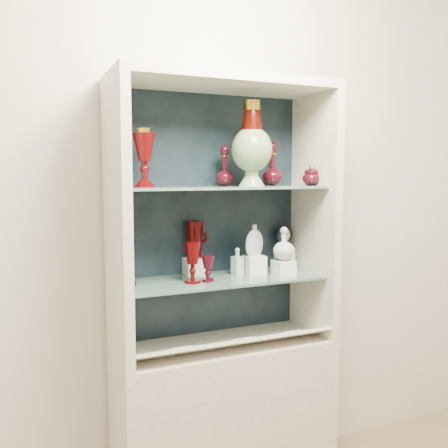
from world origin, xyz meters
name	(u,v)px	position (x,y,z in m)	size (l,w,h in m)	color
wall_back	(206,199)	(0.00, 1.75, 1.40)	(3.50, 0.02, 2.80)	beige
cabinet_base	(224,420)	(0.00, 1.53, 0.38)	(1.00, 0.40, 0.75)	#BEB5A3
cabinet_back_panel	(208,215)	(0.00, 1.72, 1.32)	(0.98, 0.02, 1.15)	black
cabinet_side_left	(117,223)	(-0.48, 1.53, 1.32)	(0.04, 0.40, 1.15)	#BEB5A3
cabinet_side_right	(314,215)	(0.48, 1.53, 1.32)	(0.04, 0.40, 1.15)	#BEB5A3
cabinet_top_cap	(224,83)	(0.00, 1.53, 1.92)	(1.00, 0.40, 0.04)	#BEB5A3
shelf_lower	(222,279)	(0.00, 1.55, 1.04)	(0.92, 0.34, 0.01)	slate
shelf_upper	(222,187)	(0.00, 1.55, 1.46)	(0.92, 0.34, 0.01)	slate
label_ledge	(234,344)	(0.00, 1.42, 0.78)	(0.92, 0.18, 0.01)	#BEB5A3
label_card_0	(179,349)	(-0.26, 1.42, 0.80)	(0.10, 0.07, 0.00)	white
label_card_1	(288,332)	(0.28, 1.42, 0.80)	(0.10, 0.07, 0.00)	white
label_card_2	(240,339)	(0.03, 1.42, 0.80)	(0.10, 0.07, 0.00)	white
pedestal_lamp_left	(122,158)	(-0.44, 1.60, 1.59)	(0.09, 0.09, 0.24)	#4A0506
pedestal_lamp_right	(144,158)	(-0.35, 1.55, 1.59)	(0.09, 0.09, 0.24)	#4A0506
enamel_urn	(252,144)	(0.13, 1.50, 1.66)	(0.18, 0.18, 0.38)	#0A4325
ruby_decanter_a	(225,163)	(0.04, 1.61, 1.58)	(0.08, 0.08, 0.21)	#430812
ruby_decanter_b	(272,162)	(0.30, 1.63, 1.58)	(0.10, 0.10, 0.22)	#430812
lidded_bowl	(311,175)	(0.44, 1.50, 1.52)	(0.09, 0.09, 0.10)	#430812
cobalt_goblet	(126,263)	(-0.44, 1.56, 1.15)	(0.08, 0.08, 0.19)	#060440
ruby_goblet_tall	(193,263)	(-0.16, 1.51, 1.14)	(0.07, 0.07, 0.18)	#4A0506
ruby_goblet_small	(208,269)	(-0.09, 1.50, 1.11)	(0.06, 0.06, 0.11)	#430812
riser_ruby_pitcher	(195,266)	(-0.09, 1.67, 1.09)	(0.10, 0.10, 0.08)	silver
ruby_pitcher	(195,239)	(-0.09, 1.67, 1.22)	(0.13, 0.08, 0.18)	#4A0506
clear_square_bottle	(237,261)	(0.09, 1.58, 1.11)	(0.05, 0.05, 0.13)	#A9BCC2
riser_flat_flask	(254,265)	(0.17, 1.56, 1.09)	(0.09, 0.09, 0.09)	silver
flat_flask	(254,240)	(0.17, 1.56, 1.22)	(0.11, 0.04, 0.15)	#A7B1BC
riser_clear_round_decanter	(284,268)	(0.29, 1.49, 1.08)	(0.09, 0.09, 0.07)	silver
clear_round_decanter	(284,244)	(0.29, 1.49, 1.20)	(0.10, 0.10, 0.15)	#A9BCC2
riser_cameo_medallion	(284,257)	(0.39, 1.66, 1.10)	(0.08, 0.08, 0.10)	silver
cameo_medallion	(284,236)	(0.39, 1.66, 1.21)	(0.10, 0.04, 0.12)	black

